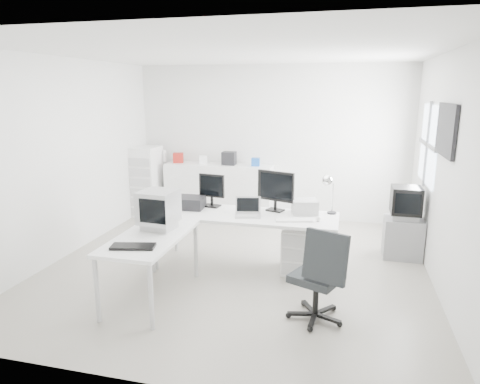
% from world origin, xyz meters
% --- Properties ---
extents(floor, '(5.00, 5.00, 0.01)m').
position_xyz_m(floor, '(0.00, 0.00, 0.00)').
color(floor, beige).
rests_on(floor, ground).
extents(ceiling, '(5.00, 5.00, 0.01)m').
position_xyz_m(ceiling, '(0.00, 0.00, 2.80)').
color(ceiling, white).
rests_on(ceiling, back_wall).
extents(back_wall, '(5.00, 0.02, 2.80)m').
position_xyz_m(back_wall, '(0.00, 2.50, 1.40)').
color(back_wall, silver).
rests_on(back_wall, floor).
extents(left_wall, '(0.02, 5.00, 2.80)m').
position_xyz_m(left_wall, '(-2.50, 0.00, 1.40)').
color(left_wall, silver).
rests_on(left_wall, floor).
extents(right_wall, '(0.02, 5.00, 2.80)m').
position_xyz_m(right_wall, '(2.50, 0.00, 1.40)').
color(right_wall, silver).
rests_on(right_wall, floor).
extents(window, '(0.02, 1.20, 1.10)m').
position_xyz_m(window, '(2.48, 1.20, 1.60)').
color(window, white).
rests_on(window, right_wall).
extents(wall_picture, '(0.04, 0.90, 0.60)m').
position_xyz_m(wall_picture, '(2.47, 0.10, 1.90)').
color(wall_picture, black).
rests_on(wall_picture, right_wall).
extents(main_desk, '(2.40, 0.80, 0.75)m').
position_xyz_m(main_desk, '(0.13, 0.02, 0.38)').
color(main_desk, white).
rests_on(main_desk, floor).
extents(side_desk, '(0.70, 1.40, 0.75)m').
position_xyz_m(side_desk, '(-0.72, -1.08, 0.38)').
color(side_desk, white).
rests_on(side_desk, floor).
extents(drawer_pedestal, '(0.40, 0.50, 0.60)m').
position_xyz_m(drawer_pedestal, '(0.83, 0.07, 0.30)').
color(drawer_pedestal, white).
rests_on(drawer_pedestal, floor).
extents(inkjet_printer, '(0.47, 0.38, 0.16)m').
position_xyz_m(inkjet_printer, '(-0.72, 0.12, 0.83)').
color(inkjet_printer, black).
rests_on(inkjet_printer, main_desk).
extents(lcd_monitor_small, '(0.40, 0.27, 0.47)m').
position_xyz_m(lcd_monitor_small, '(-0.42, 0.27, 0.99)').
color(lcd_monitor_small, black).
rests_on(lcd_monitor_small, main_desk).
extents(lcd_monitor_large, '(0.57, 0.37, 0.56)m').
position_xyz_m(lcd_monitor_large, '(0.48, 0.27, 1.03)').
color(lcd_monitor_large, black).
rests_on(lcd_monitor_large, main_desk).
extents(laptop, '(0.38, 0.39, 0.21)m').
position_xyz_m(laptop, '(0.18, -0.08, 0.86)').
color(laptop, '#B7B7BA').
rests_on(laptop, main_desk).
extents(white_keyboard, '(0.48, 0.26, 0.02)m').
position_xyz_m(white_keyboard, '(0.78, -0.13, 0.76)').
color(white_keyboard, white).
rests_on(white_keyboard, main_desk).
extents(white_mouse, '(0.07, 0.07, 0.07)m').
position_xyz_m(white_mouse, '(1.08, -0.08, 0.78)').
color(white_mouse, white).
rests_on(white_mouse, main_desk).
extents(laser_printer, '(0.38, 0.35, 0.19)m').
position_xyz_m(laser_printer, '(0.88, 0.24, 0.84)').
color(laser_printer, '#B5B5B5').
rests_on(laser_printer, main_desk).
extents(desk_lamp, '(0.15, 0.15, 0.45)m').
position_xyz_m(desk_lamp, '(1.23, 0.32, 0.97)').
color(desk_lamp, silver).
rests_on(desk_lamp, main_desk).
extents(crt_monitor, '(0.45, 0.45, 0.48)m').
position_xyz_m(crt_monitor, '(-0.72, -0.83, 0.99)').
color(crt_monitor, '#B7B7BA').
rests_on(crt_monitor, side_desk).
extents(black_keyboard, '(0.48, 0.27, 0.03)m').
position_xyz_m(black_keyboard, '(-0.72, -1.48, 0.77)').
color(black_keyboard, black).
rests_on(black_keyboard, side_desk).
extents(office_chair, '(0.79, 0.79, 1.04)m').
position_xyz_m(office_chair, '(1.14, -1.12, 0.52)').
color(office_chair, '#292D2F').
rests_on(office_chair, floor).
extents(tv_cabinet, '(0.53, 0.43, 0.57)m').
position_xyz_m(tv_cabinet, '(2.22, 0.92, 0.29)').
color(tv_cabinet, gray).
rests_on(tv_cabinet, floor).
extents(crt_tv, '(0.50, 0.48, 0.45)m').
position_xyz_m(crt_tv, '(2.22, 0.92, 0.80)').
color(crt_tv, black).
rests_on(crt_tv, tv_cabinet).
extents(sideboard, '(2.01, 0.50, 1.01)m').
position_xyz_m(sideboard, '(-0.92, 2.24, 0.50)').
color(sideboard, white).
rests_on(sideboard, floor).
extents(clutter_box_a, '(0.22, 0.21, 0.18)m').
position_xyz_m(clutter_box_a, '(-1.72, 2.24, 1.10)').
color(clutter_box_a, maroon).
rests_on(clutter_box_a, sideboard).
extents(clutter_box_b, '(0.19, 0.17, 0.15)m').
position_xyz_m(clutter_box_b, '(-1.22, 2.24, 1.08)').
color(clutter_box_b, white).
rests_on(clutter_box_b, sideboard).
extents(clutter_box_c, '(0.25, 0.23, 0.24)m').
position_xyz_m(clutter_box_c, '(-0.72, 2.24, 1.13)').
color(clutter_box_c, black).
rests_on(clutter_box_c, sideboard).
extents(clutter_box_d, '(0.16, 0.14, 0.15)m').
position_xyz_m(clutter_box_d, '(-0.22, 2.24, 1.08)').
color(clutter_box_d, '#174DA4').
rests_on(clutter_box_d, sideboard).
extents(clutter_bottle, '(0.07, 0.07, 0.22)m').
position_xyz_m(clutter_bottle, '(-2.02, 2.28, 1.12)').
color(clutter_bottle, white).
rests_on(clutter_bottle, sideboard).
extents(filing_cabinet, '(0.46, 0.55, 1.32)m').
position_xyz_m(filing_cabinet, '(-2.28, 2.02, 0.66)').
color(filing_cabinet, white).
rests_on(filing_cabinet, floor).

